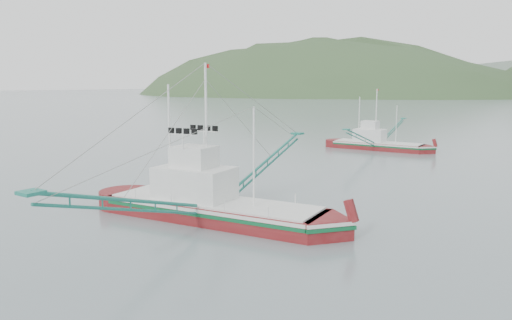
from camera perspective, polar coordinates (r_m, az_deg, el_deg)
The scene contains 4 objects.
ground at distance 41.57m, azimuth -4.72°, elevation -5.41°, with size 1200.00×1200.00×0.00m, color slate.
main_boat at distance 37.62m, azimuth -5.20°, elevation -3.95°, with size 17.51×30.90×12.55m.
bg_boat_far at distance 78.97m, azimuth 13.63°, elevation 2.17°, with size 13.72×24.75×10.01m.
headland_left at distance 441.98m, azimuth 6.91°, elevation 7.46°, with size 448.00×308.00×210.00m, color #304A26.
Camera 1 is at (25.59, -31.12, 10.22)m, focal length 35.00 mm.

